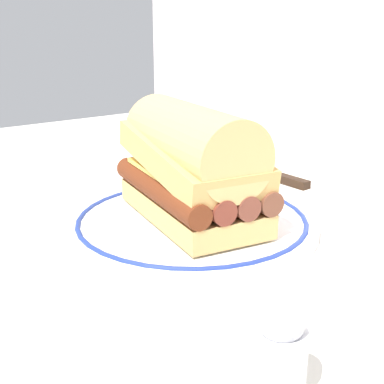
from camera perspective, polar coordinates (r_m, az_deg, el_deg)
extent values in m
plane|color=silver|center=(0.61, 2.16, -4.27)|extent=(1.50, 1.50, 0.00)
cylinder|color=white|center=(0.61, 0.00, -3.46)|extent=(0.29, 0.29, 0.01)
torus|color=navy|center=(0.61, 0.00, -2.94)|extent=(0.27, 0.27, 0.01)
cube|color=tan|center=(0.61, 0.00, -1.53)|extent=(0.21, 0.13, 0.03)
cylinder|color=maroon|center=(0.58, -3.66, 0.28)|extent=(0.20, 0.06, 0.03)
cylinder|color=brown|center=(0.59, -1.20, 0.65)|extent=(0.20, 0.06, 0.03)
cylinder|color=brown|center=(0.60, 1.17, 1.02)|extent=(0.20, 0.06, 0.03)
cylinder|color=brown|center=(0.62, 3.44, 1.36)|extent=(0.20, 0.06, 0.03)
cube|color=#EFC64C|center=(0.59, 0.00, 2.28)|extent=(0.18, 0.12, 0.01)
cube|color=tan|center=(0.59, 0.00, 3.92)|extent=(0.21, 0.13, 0.06)
cylinder|color=tan|center=(0.59, 0.00, 5.34)|extent=(0.21, 0.12, 0.08)
cylinder|color=silver|center=(0.81, -4.39, 4.85)|extent=(0.06, 0.06, 0.09)
cylinder|color=gold|center=(0.81, -4.34, 2.89)|extent=(0.06, 0.06, 0.04)
cylinder|color=white|center=(0.36, 9.34, -17.98)|extent=(0.04, 0.04, 0.05)
sphere|color=silver|center=(0.34, 9.65, -13.24)|extent=(0.03, 0.03, 0.03)
cube|color=silver|center=(0.83, 7.20, 2.00)|extent=(0.08, 0.02, 0.01)
cube|color=black|center=(0.79, 10.80, 1.13)|extent=(0.06, 0.02, 0.01)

